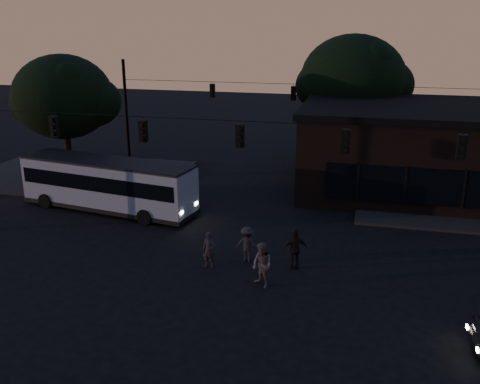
% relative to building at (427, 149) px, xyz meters
% --- Properties ---
extents(ground, '(120.00, 120.00, 0.00)m').
position_rel_building_xyz_m(ground, '(-9.00, -15.97, -2.71)').
color(ground, black).
rests_on(ground, ground).
extents(sidewalk_far_right, '(14.00, 10.00, 0.15)m').
position_rel_building_xyz_m(sidewalk_far_right, '(3.00, -1.97, -2.63)').
color(sidewalk_far_right, black).
rests_on(sidewalk_far_right, ground).
extents(sidewalk_far_left, '(14.00, 10.00, 0.15)m').
position_rel_building_xyz_m(sidewalk_far_left, '(-23.00, -1.97, -2.63)').
color(sidewalk_far_left, black).
rests_on(sidewalk_far_left, ground).
extents(building, '(15.40, 10.41, 5.40)m').
position_rel_building_xyz_m(building, '(0.00, 0.00, 0.00)').
color(building, black).
rests_on(building, ground).
extents(tree_behind, '(7.60, 7.60, 9.43)m').
position_rel_building_xyz_m(tree_behind, '(-5.00, 6.03, 3.48)').
color(tree_behind, black).
rests_on(tree_behind, ground).
extents(tree_left, '(6.40, 6.40, 8.30)m').
position_rel_building_xyz_m(tree_left, '(-23.00, -2.97, 2.86)').
color(tree_left, black).
rests_on(tree_left, ground).
extents(signal_rig_near, '(26.24, 0.30, 7.50)m').
position_rel_building_xyz_m(signal_rig_near, '(-9.00, -11.97, 1.74)').
color(signal_rig_near, black).
rests_on(signal_rig_near, ground).
extents(signal_rig_far, '(26.24, 0.30, 7.50)m').
position_rel_building_xyz_m(signal_rig_far, '(-9.00, 4.03, 1.50)').
color(signal_rig_far, black).
rests_on(signal_rig_far, ground).
extents(bus, '(10.63, 4.08, 2.92)m').
position_rel_building_xyz_m(bus, '(-17.63, -7.95, -1.07)').
color(bus, '#848FA8').
rests_on(bus, ground).
extents(pedestrian_a, '(0.60, 0.41, 1.61)m').
position_rel_building_xyz_m(pedestrian_a, '(-9.97, -13.68, -1.90)').
color(pedestrian_a, black).
rests_on(pedestrian_a, ground).
extents(pedestrian_b, '(1.15, 1.12, 1.87)m').
position_rel_building_xyz_m(pedestrian_b, '(-7.38, -14.86, -1.77)').
color(pedestrian_b, '#50484A').
rests_on(pedestrian_b, ground).
extents(pedestrian_c, '(1.19, 0.89, 1.87)m').
position_rel_building_xyz_m(pedestrian_c, '(-6.32, -12.98, -1.77)').
color(pedestrian_c, black).
rests_on(pedestrian_c, ground).
extents(pedestrian_d, '(1.09, 0.66, 1.65)m').
position_rel_building_xyz_m(pedestrian_d, '(-8.49, -12.70, -1.88)').
color(pedestrian_d, black).
rests_on(pedestrian_d, ground).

